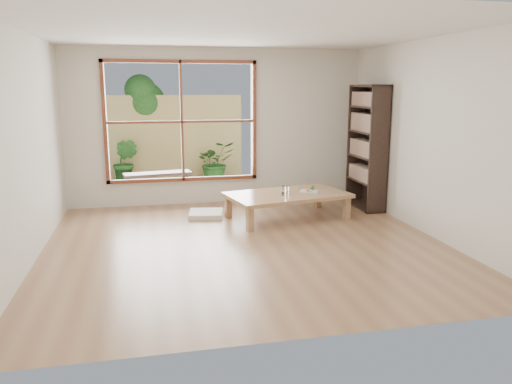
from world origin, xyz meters
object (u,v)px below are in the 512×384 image
(low_table, at_px, (287,196))
(bookshelf, at_px, (367,147))
(food_tray, at_px, (310,190))
(garden_bench, at_px, (158,176))

(low_table, xyz_separation_m, bookshelf, (1.46, 0.40, 0.66))
(bookshelf, height_order, food_tray, bookshelf)
(bookshelf, xyz_separation_m, food_tray, (-1.09, -0.37, -0.59))
(low_table, relative_size, food_tray, 6.18)
(low_table, height_order, garden_bench, garden_bench)
(low_table, relative_size, bookshelf, 0.97)
(bookshelf, distance_m, garden_bench, 3.83)
(low_table, xyz_separation_m, garden_bench, (-1.88, 2.17, 0.01))
(food_tray, bearing_deg, low_table, -150.00)
(food_tray, bearing_deg, garden_bench, 161.08)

